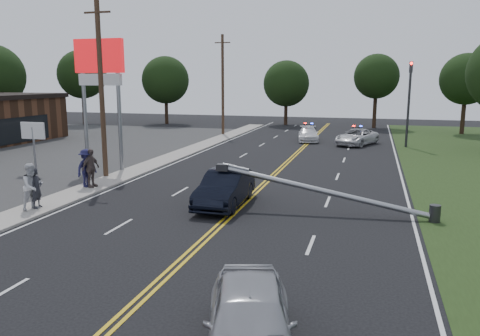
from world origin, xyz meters
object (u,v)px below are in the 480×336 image
(waiting_sedan, at_px, (250,321))
(emergency_b, at_px, (308,134))
(bystander_b, at_px, (32,186))
(small_sign, at_px, (33,135))
(bystander_c, at_px, (87,168))
(bystander_d, at_px, (91,168))
(traffic_signal, at_px, (409,97))
(fallen_streetlight, at_px, (335,193))
(crashed_sedan, at_px, (225,188))
(utility_pole_mid, at_px, (101,89))
(pylon_sign, at_px, (100,73))
(emergency_a, at_px, (357,137))
(utility_pole_far, at_px, (223,85))
(bystander_a, at_px, (36,188))

(waiting_sedan, xyz_separation_m, emergency_b, (-3.52, 34.58, -0.13))
(emergency_b, height_order, bystander_b, bystander_b)
(small_sign, xyz_separation_m, bystander_b, (5.70, -7.13, -1.21))
(bystander_c, height_order, bystander_d, bystander_d)
(traffic_signal, distance_m, waiting_sedan, 33.44)
(waiting_sedan, xyz_separation_m, bystander_d, (-11.66, 12.12, 0.35))
(fallen_streetlight, height_order, bystander_c, bystander_c)
(crashed_sedan, bearing_deg, traffic_signal, 66.72)
(small_sign, xyz_separation_m, traffic_signal, (22.30, 18.00, 1.87))
(waiting_sedan, relative_size, bystander_b, 2.25)
(fallen_streetlight, relative_size, utility_pole_mid, 0.94)
(pylon_sign, distance_m, emergency_b, 21.17)
(crashed_sedan, relative_size, emergency_a, 0.97)
(traffic_signal, bearing_deg, small_sign, -141.10)
(utility_pole_far, relative_size, emergency_a, 2.03)
(pylon_sign, distance_m, utility_pole_far, 20.06)
(emergency_b, bearing_deg, utility_pole_far, 156.46)
(small_sign, relative_size, utility_pole_mid, 0.31)
(waiting_sedan, bearing_deg, bystander_c, 118.89)
(bystander_c, bearing_deg, utility_pole_mid, 22.19)
(waiting_sedan, bearing_deg, small_sign, 123.76)
(fallen_streetlight, bearing_deg, crashed_sedan, 178.53)
(pylon_sign, distance_m, bystander_a, 10.45)
(crashed_sedan, relative_size, waiting_sedan, 1.06)
(small_sign, bearing_deg, bystander_d, -26.01)
(emergency_b, relative_size, bystander_c, 2.22)
(bystander_d, bearing_deg, utility_pole_far, 11.55)
(utility_pole_mid, bearing_deg, bystander_b, -82.78)
(pylon_sign, xyz_separation_m, utility_pole_mid, (1.30, -2.00, -0.91))
(fallen_streetlight, distance_m, utility_pole_far, 29.54)
(pylon_sign, height_order, waiting_sedan, pylon_sign)
(bystander_a, bearing_deg, bystander_c, -1.93)
(waiting_sedan, height_order, bystander_d, bystander_d)
(pylon_sign, bearing_deg, bystander_c, -67.95)
(traffic_signal, bearing_deg, emergency_b, 168.75)
(traffic_signal, xyz_separation_m, utility_pole_far, (-17.50, 4.00, 0.88))
(fallen_streetlight, distance_m, bystander_c, 12.82)
(small_sign, distance_m, waiting_sedan, 22.92)
(emergency_b, distance_m, bystander_d, 23.89)
(pylon_sign, distance_m, emergency_a, 22.58)
(waiting_sedan, height_order, emergency_a, waiting_sedan)
(utility_pole_far, relative_size, emergency_b, 2.28)
(traffic_signal, bearing_deg, fallen_streetlight, -100.59)
(utility_pole_mid, relative_size, emergency_b, 2.28)
(small_sign, xyz_separation_m, fallen_streetlight, (18.19, -4.00, -1.41))
(bystander_a, xyz_separation_m, bystander_b, (-0.01, -0.22, 0.12))
(waiting_sedan, bearing_deg, fallen_streetlight, 69.99)
(traffic_signal, xyz_separation_m, bystander_d, (-16.62, -20.77, -3.09))
(pylon_sign, bearing_deg, utility_pole_far, 86.28)
(emergency_a, distance_m, bystander_c, 24.62)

